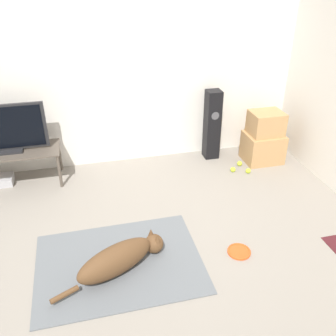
% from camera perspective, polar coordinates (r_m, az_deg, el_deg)
% --- Properties ---
extents(ground_plane, '(12.00, 12.00, 0.00)m').
position_cam_1_polar(ground_plane, '(3.52, -5.87, -14.94)').
color(ground_plane, gray).
extents(wall_back, '(8.00, 0.06, 2.55)m').
position_cam_1_polar(wall_back, '(4.76, -10.67, 14.74)').
color(wall_back, silver).
rests_on(wall_back, ground_plane).
extents(area_rug, '(1.50, 1.12, 0.01)m').
position_cam_1_polar(area_rug, '(3.57, -7.42, -14.15)').
color(area_rug, slate).
rests_on(area_rug, ground_plane).
extents(dog, '(1.03, 0.56, 0.28)m').
position_cam_1_polar(dog, '(3.41, -7.36, -13.48)').
color(dog, brown).
rests_on(dog, area_rug).
extents(frisbee, '(0.22, 0.22, 0.03)m').
position_cam_1_polar(frisbee, '(3.70, 10.77, -12.39)').
color(frisbee, '#DB511E').
rests_on(frisbee, ground_plane).
extents(cardboard_box_lower, '(0.49, 0.41, 0.39)m').
position_cam_1_polar(cardboard_box_lower, '(5.24, 14.23, 3.07)').
color(cardboard_box_lower, tan).
rests_on(cardboard_box_lower, ground_plane).
extents(cardboard_box_upper, '(0.42, 0.35, 0.31)m').
position_cam_1_polar(cardboard_box_upper, '(5.11, 14.71, 6.63)').
color(cardboard_box_upper, tan).
rests_on(cardboard_box_upper, cardboard_box_lower).
extents(floor_speaker, '(0.19, 0.20, 0.95)m').
position_cam_1_polar(floor_speaker, '(5.10, 6.73, 6.55)').
color(floor_speaker, black).
rests_on(floor_speaker, ground_plane).
extents(tv_stand, '(1.16, 0.48, 0.44)m').
position_cam_1_polar(tv_stand, '(4.83, -23.02, 1.86)').
color(tv_stand, brown).
rests_on(tv_stand, ground_plane).
extents(tv, '(0.96, 0.20, 0.58)m').
position_cam_1_polar(tv, '(4.70, -23.79, 5.42)').
color(tv, '#232326').
rests_on(tv, tv_stand).
extents(tennis_ball_by_boxes, '(0.07, 0.07, 0.07)m').
position_cam_1_polar(tennis_ball_by_boxes, '(4.94, 9.87, -0.23)').
color(tennis_ball_by_boxes, '#C6E033').
rests_on(tennis_ball_by_boxes, ground_plane).
extents(tennis_ball_near_speaker, '(0.07, 0.07, 0.07)m').
position_cam_1_polar(tennis_ball_near_speaker, '(4.95, 12.12, -0.42)').
color(tennis_ball_near_speaker, '#C6E033').
rests_on(tennis_ball_near_speaker, ground_plane).
extents(tennis_ball_loose_on_carpet, '(0.07, 0.07, 0.07)m').
position_cam_1_polar(tennis_ball_loose_on_carpet, '(5.10, 10.85, 0.68)').
color(tennis_ball_loose_on_carpet, '#C6E033').
rests_on(tennis_ball_loose_on_carpet, ground_plane).
extents(game_console, '(0.28, 0.24, 0.10)m').
position_cam_1_polar(game_console, '(5.05, -24.08, -1.72)').
color(game_console, '#B7B7BC').
rests_on(game_console, ground_plane).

